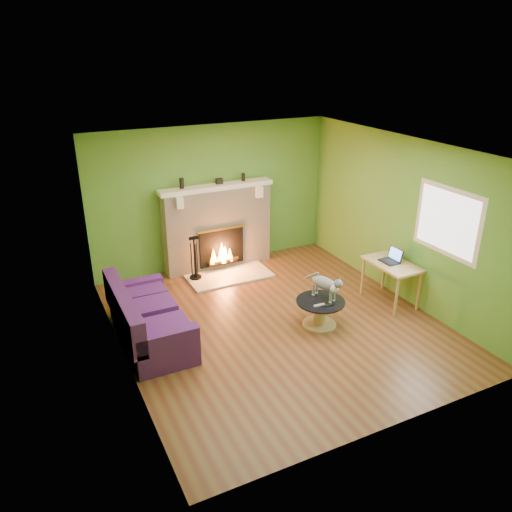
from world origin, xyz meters
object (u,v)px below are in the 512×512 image
(sofa, at_px, (146,320))
(desk, at_px, (392,268))
(coffee_table, at_px, (320,311))
(cat, at_px, (324,286))

(sofa, xyz_separation_m, desk, (3.81, -0.60, 0.29))
(desk, bearing_deg, sofa, 171.03)
(sofa, distance_m, desk, 3.87)
(coffee_table, relative_size, cat, 1.11)
(sofa, distance_m, cat, 2.59)
(sofa, height_order, desk, sofa)
(sofa, height_order, coffee_table, sofa)
(sofa, bearing_deg, coffee_table, -16.92)
(coffee_table, bearing_deg, cat, 32.01)
(cat, bearing_deg, sofa, 147.26)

